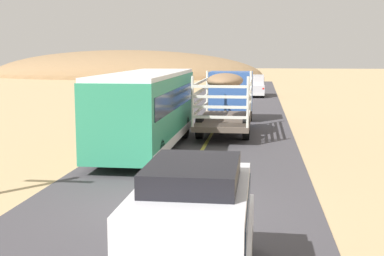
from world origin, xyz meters
TOP-DOWN VIEW (x-y plane):
  - ground_plane at (0.00, 0.00)m, footprint 240.00×240.00m
  - road_surface at (0.00, 0.00)m, footprint 8.00×120.00m
  - road_centre_line at (0.00, 0.00)m, footprint 0.16×117.60m
  - suv_near at (1.30, -4.82)m, footprint 1.90×4.62m
  - livestock_truck at (0.65, 15.54)m, footprint 2.53×9.70m
  - bus at (-2.26, 7.94)m, footprint 2.54×10.00m
  - car_far at (1.81, 35.21)m, footprint 1.90×4.62m
  - distant_hill at (-20.13, 71.63)m, footprint 46.16×23.68m

SIDE VIEW (x-z plane):
  - ground_plane at x=0.00m, z-range 0.00..0.00m
  - distant_hill at x=-20.13m, z-range -4.42..4.42m
  - road_surface at x=0.00m, z-range 0.00..0.02m
  - road_centre_line at x=0.00m, z-range 0.02..0.02m
  - car_far at x=1.81m, z-range 0.12..2.05m
  - suv_near at x=1.30m, z-range 0.01..2.29m
  - bus at x=-2.26m, z-range 0.14..3.35m
  - livestock_truck at x=0.65m, z-range 0.28..3.30m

